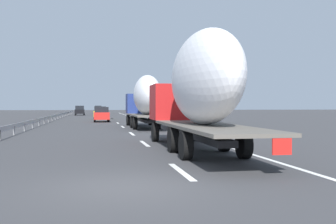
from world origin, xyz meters
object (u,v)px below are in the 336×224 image
car_yellow_coupe (100,113)px  car_black_suv (80,110)px  car_silver_hatch (98,110)px  car_red_compact (102,114)px  truck_trailing (198,87)px  truck_lead (145,99)px  road_sign (148,104)px

car_yellow_coupe → car_black_suv: 25.36m
car_yellow_coupe → car_silver_hatch: car_silver_hatch is taller
car_black_suv → car_silver_hatch: (17.38, -3.78, -0.00)m
car_red_compact → truck_trailing: bearing=-173.8°
truck_lead → car_black_suv: size_ratio=3.05×
car_black_suv → car_red_compact: 34.84m
car_black_suv → car_silver_hatch: size_ratio=0.97×
car_black_suv → car_yellow_coupe: bearing=-171.6°
car_black_suv → truck_trailing: bearing=-173.8°
car_silver_hatch → road_sign: 44.60m
truck_lead → car_silver_hatch: 66.27m
car_black_suv → car_silver_hatch: bearing=-12.3°
truck_lead → truck_trailing: size_ratio=0.90×
car_yellow_coupe → car_silver_hatch: bearing=-0.1°
car_yellow_coupe → car_black_suv: size_ratio=0.96×
car_yellow_coupe → car_red_compact: size_ratio=1.01×
truck_lead → truck_trailing: truck_trailing is taller
truck_trailing → car_silver_hatch: size_ratio=3.29×
truck_trailing → road_sign: size_ratio=4.51×
car_yellow_coupe → car_black_suv: (25.08, 3.73, 0.04)m
car_yellow_coupe → car_red_compact: 9.55m
truck_trailing → car_silver_hatch: truck_trailing is taller
car_black_suv → car_red_compact: car_black_suv is taller
truck_lead → car_black_suv: (48.78, 7.32, -1.57)m
truck_lead → car_yellow_coupe: (23.69, 3.60, -1.61)m
car_silver_hatch → road_sign: bearing=-171.4°
truck_trailing → car_red_compact: bearing=6.2°
road_sign → truck_lead: bearing=172.0°
car_yellow_coupe → road_sign: 7.01m
truck_trailing → truck_lead: bearing=-0.0°
car_yellow_coupe → car_black_suv: car_black_suv is taller
truck_lead → car_black_suv: bearing=8.5°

